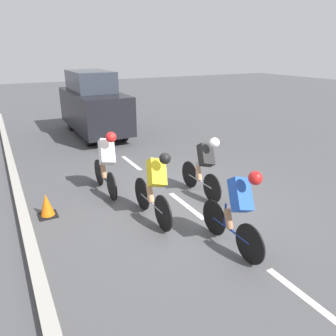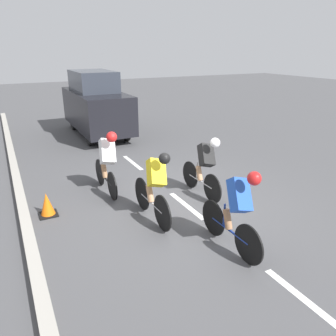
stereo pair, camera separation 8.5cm
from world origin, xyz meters
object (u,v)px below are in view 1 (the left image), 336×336
Objects in this scene: cyclist_black at (204,165)px; traffic_cone at (47,206)px; cyclist_white at (107,160)px; cyclist_yellow at (155,185)px; cyclist_blue at (238,207)px; support_car at (93,105)px.

cyclist_black is 3.48m from traffic_cone.
cyclist_white is 1.75m from cyclist_yellow.
cyclist_yellow is 3.40× the size of traffic_cone.
traffic_cone is (1.46, 0.52, -0.58)m from cyclist_white.
cyclist_white is 2.24m from cyclist_black.
cyclist_yellow is at bearing 103.80° from cyclist_white.
cyclist_yellow is 2.28m from traffic_cone.
cyclist_yellow is 1.02× the size of cyclist_blue.
support_car is at bearing -90.84° from cyclist_blue.
cyclist_yellow is at bearing -63.46° from cyclist_blue.
cyclist_white is 1.66m from traffic_cone.
cyclist_white is 0.99× the size of cyclist_yellow.
cyclist_blue is (0.74, 2.07, 0.03)m from cyclist_black.
support_car is 6.76m from traffic_cone.
cyclist_blue is 3.33× the size of traffic_cone.
cyclist_yellow reaches higher than cyclist_black.
cyclist_black is 2.20m from cyclist_blue.
cyclist_black reaches higher than traffic_cone.
support_car reaches higher than cyclist_blue.
support_car is at bearing -97.01° from cyclist_yellow.
cyclist_blue is (-1.18, 3.23, -0.04)m from cyclist_white.
cyclist_white reaches higher than cyclist_blue.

